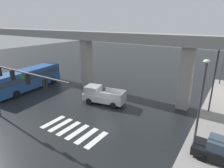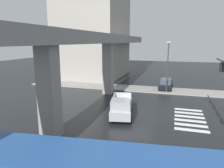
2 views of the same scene
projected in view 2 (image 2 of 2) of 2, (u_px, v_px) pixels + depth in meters
name	position (u px, v px, depth m)	size (l,w,h in m)	color
ground_plane	(140.00, 114.00, 21.27)	(120.00, 120.00, 0.00)	black
crosswalk_stripes	(190.00, 119.00, 19.90)	(6.05, 2.80, 0.01)	silver
elevated_overpass	(87.00, 43.00, 21.44)	(59.37, 2.09, 8.22)	gray
office_building	(94.00, 6.00, 41.54)	(15.33, 11.55, 28.39)	gray
sidewalk_east	(138.00, 89.00, 32.22)	(4.00, 36.00, 0.15)	gray
pickup_truck	(121.00, 107.00, 20.17)	(5.36, 2.82, 2.08)	#A8AAAF
sedan_black	(166.00, 84.00, 31.72)	(4.37, 2.09, 1.72)	black
street_lamp_near_corner	(168.00, 61.00, 29.00)	(0.44, 0.70, 7.24)	#38383D
street_lamp_mid_block	(111.00, 60.00, 31.33)	(0.44, 0.70, 7.24)	#38383D
street_lamp_far_north	(45.00, 58.00, 34.61)	(0.44, 0.70, 7.24)	#38383D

